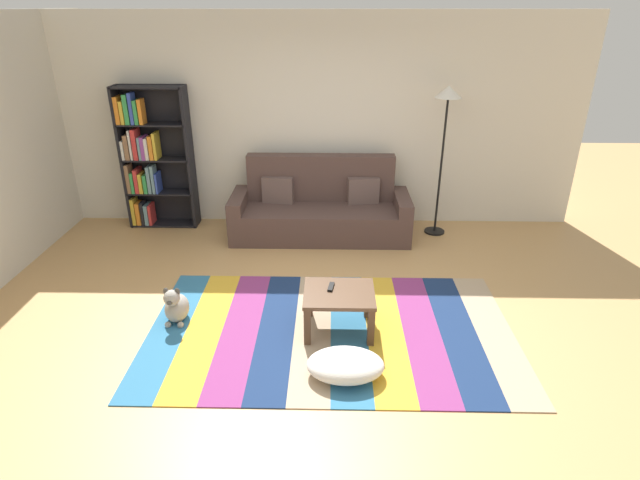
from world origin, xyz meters
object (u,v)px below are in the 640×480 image
bookshelf (149,159)px  standing_lamp (447,112)px  tv_remote (331,287)px  dog (176,306)px  pouf (345,365)px  coffee_table (339,299)px  couch (320,210)px

bookshelf → standing_lamp: 3.81m
standing_lamp → tv_remote: standing_lamp is taller
dog → standing_lamp: 3.82m
pouf → standing_lamp: size_ratio=0.33×
coffee_table → standing_lamp: 2.89m
tv_remote → bookshelf: bearing=143.7°
pouf → couch: bearing=95.3°
bookshelf → coffee_table: size_ratio=2.90×
couch → dog: bearing=-122.6°
standing_lamp → tv_remote: 2.83m
couch → pouf: couch is taller
bookshelf → tv_remote: 3.40m
couch → coffee_table: (0.21, -2.18, -0.01)m
pouf → dog: 1.75m
coffee_table → tv_remote: tv_remote is taller
bookshelf → pouf: (2.50, -3.10, -0.81)m
couch → tv_remote: size_ratio=15.07×
standing_lamp → bookshelf: bearing=177.0°
coffee_table → pouf: (0.05, -0.65, -0.22)m
couch → coffee_table: size_ratio=3.55×
bookshelf → dog: (0.92, -2.34, -0.76)m
dog → bookshelf: bearing=111.4°
pouf → bookshelf: bearing=128.8°
pouf → dog: size_ratio=1.58×
pouf → dog: (-1.58, 0.76, 0.05)m
coffee_table → standing_lamp: (1.30, 2.26, 1.24)m
dog → standing_lamp: bearing=37.2°
bookshelf → tv_remote: (2.38, -2.38, -0.50)m
bookshelf → coffee_table: (2.45, -2.46, -0.59)m
bookshelf → pouf: 4.07m
bookshelf → coffee_table: bearing=-45.1°
dog → coffee_table: bearing=-4.3°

